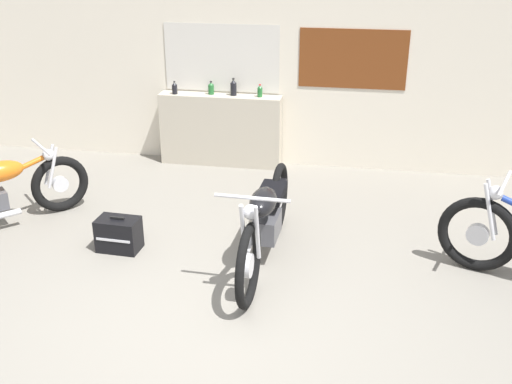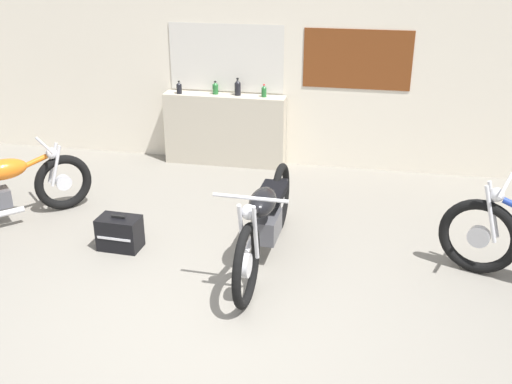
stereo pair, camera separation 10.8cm
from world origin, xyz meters
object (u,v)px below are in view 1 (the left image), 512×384
Objects in this scene: motorcycle_black at (265,220)px; bottle_left_center at (211,88)px; bottle_leftmost at (175,88)px; bottle_right_center at (260,91)px; bottle_center at (233,88)px; hard_case_black at (119,234)px.

bottle_left_center is at bearing 114.09° from motorcycle_black.
bottle_leftmost is 1.03× the size of bottle_right_center.
bottle_center is 2.77m from motorcycle_black.
bottle_left_center is 0.41× the size of hard_case_black.
bottle_right_center is (0.35, -0.02, -0.03)m from bottle_center.
bottle_leftmost is at bearing -177.48° from bottle_right_center.
bottle_center is 2.80m from hard_case_black.
hard_case_black is (-0.33, -2.59, -0.87)m from bottle_left_center.
hard_case_black is at bearing -111.00° from bottle_right_center.
bottle_right_center is at bearing -1.95° from bottle_left_center.
bottle_left_center reaches higher than motorcycle_black.
bottle_center is 0.11× the size of motorcycle_black.
bottle_left_center is at bearing 8.62° from bottle_leftmost.
bottle_right_center is at bearing -2.75° from bottle_center.
motorcycle_black reaches higher than hard_case_black.
bottle_center is 0.53× the size of hard_case_black.
motorcycle_black is 5.08× the size of hard_case_black.
bottle_center is at bearing 177.25° from bottle_right_center.
bottle_leftmost is 0.40× the size of hard_case_black.
bottle_left_center is 2.88m from motorcycle_black.
motorcycle_black is at bearing -79.09° from bottle_right_center.
hard_case_black is at bearing -179.45° from motorcycle_black.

